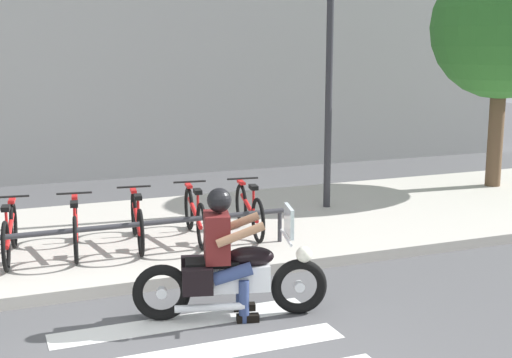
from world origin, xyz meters
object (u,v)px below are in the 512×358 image
bicycle_1 (10,233)px  bicycle_2 (76,227)px  bicycle_5 (249,210)px  bike_rack (114,229)px  bicycle_4 (195,215)px  tree_near_rack (503,28)px  motorcycle (232,277)px  street_lamp (329,62)px  bicycle_3 (137,221)px  rider (225,244)px

bicycle_1 → bicycle_2: bearing=0.0°
bicycle_2 → bicycle_5: bearing=-0.0°
bicycle_2 → bike_rack: size_ratio=0.35×
bicycle_4 → tree_near_rack: 7.34m
motorcycle → street_lamp: size_ratio=0.48×
bike_rack → bicycle_2: bearing=127.0°
tree_near_rack → bicycle_5: bearing=-165.4°
bicycle_1 → street_lamp: size_ratio=0.39×
motorcycle → tree_near_rack: (7.02, 4.09, 2.76)m
bicycle_2 → bike_rack: (0.42, -0.55, 0.08)m
bicycle_3 → bicycle_4: bearing=-0.0°
bicycle_3 → bicycle_4: 0.84m
rider → bicycle_4: 2.61m
bicycle_2 → street_lamp: (4.39, 1.12, 2.13)m
motorcycle → bicycle_4: size_ratio=1.19×
bicycle_2 → bicycle_4: size_ratio=0.96×
motorcycle → bike_rack: motorcycle is taller
motorcycle → street_lamp: bearing=50.1°
rider → bicycle_3: bearing=98.7°
motorcycle → rider: size_ratio=1.45×
bicycle_1 → bicycle_2: 0.84m
bicycle_1 → tree_near_rack: 9.67m
bicycle_4 → bike_rack: bicycle_4 is taller
bicycle_2 → bike_rack: bearing=-53.0°
rider → bicycle_5: bearing=63.3°
rider → bicycle_2: 2.85m
bicycle_2 → street_lamp: size_ratio=0.39×
bicycle_1 → motorcycle: bearing=-50.3°
motorcycle → rider: bearing=162.8°
bicycle_4 → bicycle_5: bicycle_4 is taller
motorcycle → tree_near_rack: size_ratio=0.45×
rider → street_lamp: bearing=49.2°
bicycle_4 → street_lamp: street_lamp is taller
rider → street_lamp: (3.16, 3.67, 1.81)m
rider → tree_near_rack: (7.09, 4.07, 2.40)m
motorcycle → bicycle_1: size_ratio=1.22×
bicycle_4 → tree_near_rack: tree_near_rack is taller
bicycle_1 → bicycle_4: bearing=-0.0°
bicycle_5 → tree_near_rack: (5.81, 1.52, 2.71)m
tree_near_rack → street_lamp: bearing=-174.2°
bicycle_2 → street_lamp: bearing=14.3°
bicycle_2 → bicycle_5: (2.51, -0.00, 0.01)m
street_lamp → tree_near_rack: (3.93, 0.40, 0.59)m
bicycle_1 → bicycle_3: (1.67, -0.00, 0.00)m
motorcycle → tree_near_rack: 8.58m
bicycle_1 → bike_rack: bearing=-23.9°
bike_rack → bicycle_3: bearing=52.9°
rider → bicycle_5: (1.28, 2.55, -0.31)m
bicycle_1 → bike_rack: bicycle_1 is taller
motorcycle → bicycle_4: (0.37, 2.58, 0.05)m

